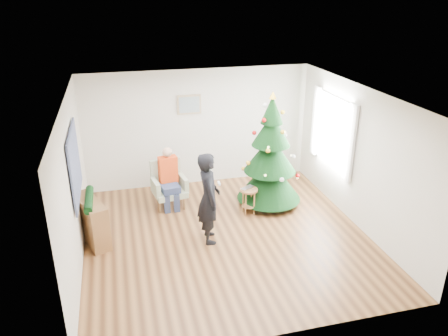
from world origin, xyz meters
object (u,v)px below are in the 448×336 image
object	(u,v)px
christmas_tree	(270,155)
stool	(249,201)
standing_man	(209,198)
console	(92,221)
armchair	(169,190)

from	to	relation	value
christmas_tree	stool	bearing A→B (deg)	-149.48
standing_man	console	bearing A→B (deg)	80.32
console	standing_man	bearing A→B (deg)	-33.85
console	stool	bearing A→B (deg)	-14.95
standing_man	armchair	bearing A→B (deg)	22.12
christmas_tree	armchair	xyz separation A→B (m)	(-2.01, 0.43, -0.72)
christmas_tree	standing_man	size ratio (longest dim) A/B	1.43
standing_man	christmas_tree	bearing A→B (deg)	-50.80
christmas_tree	standing_man	distance (m)	1.87
stool	armchair	bearing A→B (deg)	153.43
christmas_tree	stool	xyz separation A→B (m)	(-0.53, -0.31, -0.79)
armchair	console	size ratio (longest dim) A/B	0.95
christmas_tree	console	size ratio (longest dim) A/B	2.37
standing_man	console	size ratio (longest dim) A/B	1.65
armchair	standing_man	bearing A→B (deg)	-80.52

